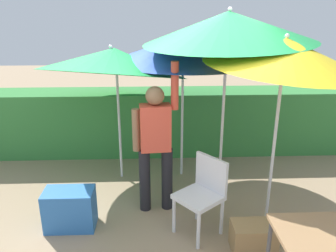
# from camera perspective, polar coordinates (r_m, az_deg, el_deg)

# --- Properties ---
(ground_plane) EXTENTS (24.00, 24.00, 0.00)m
(ground_plane) POSITION_cam_1_polar(r_m,az_deg,el_deg) (4.27, 0.17, -15.45)
(ground_plane) COLOR #9E8466
(hedge_row) EXTENTS (8.00, 0.70, 1.11)m
(hedge_row) POSITION_cam_1_polar(r_m,az_deg,el_deg) (5.93, -0.72, 0.79)
(hedge_row) COLOR #38843D
(hedge_row) RESTS_ON ground_plane
(umbrella_rainbow) EXTENTS (2.05, 2.05, 2.48)m
(umbrella_rainbow) POSITION_cam_1_polar(r_m,az_deg,el_deg) (4.14, 10.23, 16.21)
(umbrella_rainbow) COLOR silver
(umbrella_rainbow) RESTS_ON ground_plane
(umbrella_orange) EXTENTS (2.10, 2.09, 2.20)m
(umbrella_orange) POSITION_cam_1_polar(r_m,az_deg,el_deg) (4.73, -9.21, 10.79)
(umbrella_orange) COLOR silver
(umbrella_orange) RESTS_ON ground_plane
(umbrella_yellow) EXTENTS (2.03, 2.03, 2.13)m
(umbrella_yellow) POSITION_cam_1_polar(r_m,az_deg,el_deg) (4.73, 2.59, 12.93)
(umbrella_yellow) COLOR silver
(umbrella_yellow) RESTS_ON ground_plane
(umbrella_navy) EXTENTS (1.69, 1.68, 2.25)m
(umbrella_navy) POSITION_cam_1_polar(r_m,az_deg,el_deg) (3.72, 19.23, 11.64)
(umbrella_navy) COLOR silver
(umbrella_navy) RESTS_ON ground_plane
(person_vendor) EXTENTS (0.56, 0.25, 1.88)m
(person_vendor) POSITION_cam_1_polar(r_m,az_deg,el_deg) (4.04, -2.13, -2.50)
(person_vendor) COLOR black
(person_vendor) RESTS_ON ground_plane
(chair_plastic) EXTENTS (0.62, 0.62, 0.89)m
(chair_plastic) POSITION_cam_1_polar(r_m,az_deg,el_deg) (3.83, 5.97, -10.97)
(chair_plastic) COLOR silver
(chair_plastic) RESTS_ON ground_plane
(cooler_box) EXTENTS (0.57, 0.33, 0.48)m
(cooler_box) POSITION_cam_1_polar(r_m,az_deg,el_deg) (4.16, -16.30, -13.38)
(cooler_box) COLOR #2D6BB7
(cooler_box) RESTS_ON ground_plane
(crate_cardboard) EXTENTS (0.46, 0.29, 0.31)m
(crate_cardboard) POSITION_cam_1_polar(r_m,az_deg,el_deg) (3.84, 14.27, -17.81)
(crate_cardboard) COLOR #9E7A4C
(crate_cardboard) RESTS_ON ground_plane
(folding_table) EXTENTS (0.80, 0.60, 0.78)m
(folding_table) POSITION_cam_1_polar(r_m,az_deg,el_deg) (3.05, 25.45, -17.76)
(folding_table) COLOR #4C4C51
(folding_table) RESTS_ON ground_plane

